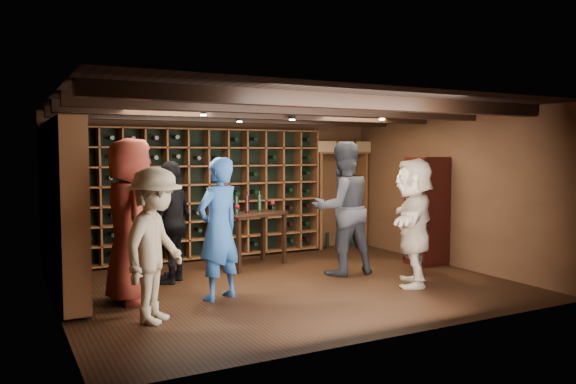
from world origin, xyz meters
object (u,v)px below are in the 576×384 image
display_cabinet (427,213)px  guest_khaki (155,245)px  tasting_table (251,219)px  guest_red_floral (131,221)px  guest_woman_black (172,222)px  man_grey_suit (342,208)px  man_blue_shirt (219,229)px  guest_beige (414,222)px

display_cabinet → guest_khaki: 4.91m
display_cabinet → tasting_table: 2.89m
display_cabinet → guest_red_floral: 4.84m
guest_red_floral → tasting_table: guest_red_floral is taller
guest_woman_black → tasting_table: guest_woman_black is taller
man_grey_suit → display_cabinet: bearing=-176.7°
man_grey_suit → guest_khaki: 3.33m
display_cabinet → guest_woman_black: bearing=170.5°
display_cabinet → man_grey_suit: man_grey_suit is taller
man_blue_shirt → tasting_table: (1.20, 1.69, -0.12)m
man_blue_shirt → guest_khaki: man_blue_shirt is taller
guest_red_floral → tasting_table: bearing=-57.0°
guest_beige → tasting_table: guest_beige is taller
man_grey_suit → guest_beige: size_ratio=1.13×
tasting_table → guest_khaki: bearing=-155.4°
display_cabinet → man_grey_suit: (-1.65, 0.01, 0.15)m
display_cabinet → guest_beige: size_ratio=0.99×
guest_khaki → tasting_table: guest_khaki is taller
guest_khaki → tasting_table: bearing=-2.4°
guest_khaki → guest_beige: guest_beige is taller
man_blue_shirt → tasting_table: 2.07m
tasting_table → guest_beige: bearing=-78.4°
man_grey_suit → guest_woman_black: man_grey_suit is taller
guest_woman_black → man_blue_shirt: bearing=53.3°
guest_khaki → guest_beige: 3.64m
man_grey_suit → guest_khaki: bearing=23.3°
man_blue_shirt → man_grey_suit: size_ratio=0.89×
guest_woman_black → tasting_table: 1.54m
display_cabinet → man_blue_shirt: (-3.83, -0.50, 0.04)m
display_cabinet → tasting_table: (-2.64, 1.19, -0.08)m
man_blue_shirt → guest_khaki: (-0.95, -0.59, -0.05)m
man_grey_suit → guest_khaki: (-3.14, -1.11, -0.16)m
guest_beige → guest_woman_black: bearing=-80.8°
guest_red_floral → guest_woman_black: size_ratio=1.17×
guest_woman_black → guest_khaki: size_ratio=1.02×
guest_red_floral → guest_khaki: 0.98m
man_grey_suit → man_blue_shirt: bearing=17.2°
guest_woman_black → man_grey_suit: bearing=115.9°
guest_red_floral → guest_woman_black: bearing=-40.6°
man_blue_shirt → guest_beige: size_ratio=1.01×
man_grey_suit → guest_beige: (0.49, -1.05, -0.12)m
guest_red_floral → tasting_table: size_ratio=1.57×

